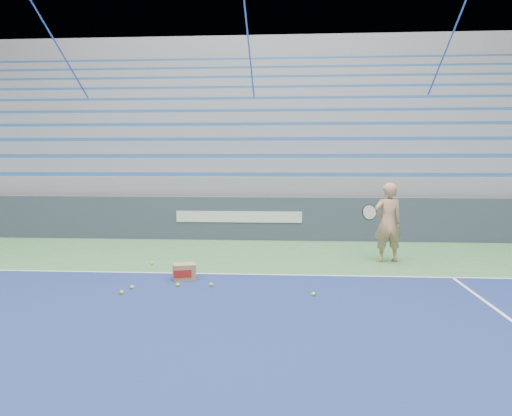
# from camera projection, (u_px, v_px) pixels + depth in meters

# --- Properties ---
(sponsor_barrier) EXTENTS (30.00, 0.32, 1.10)m
(sponsor_barrier) POSITION_uv_depth(u_px,v_px,m) (239.00, 218.00, 12.81)
(sponsor_barrier) COLOR #363F52
(sponsor_barrier) RESTS_ON ground
(bleachers) EXTENTS (31.00, 9.15, 7.30)m
(bleachers) POSITION_uv_depth(u_px,v_px,m) (255.00, 151.00, 18.32)
(bleachers) COLOR gray
(bleachers) RESTS_ON ground
(tennis_player) EXTENTS (0.93, 0.86, 1.59)m
(tennis_player) POSITION_uv_depth(u_px,v_px,m) (387.00, 222.00, 9.95)
(tennis_player) COLOR tan
(tennis_player) RESTS_ON ground
(ball_box) EXTENTS (0.44, 0.38, 0.28)m
(ball_box) POSITION_uv_depth(u_px,v_px,m) (184.00, 272.00, 8.47)
(ball_box) COLOR #A27C4E
(ball_box) RESTS_ON ground
(tennis_ball_0) EXTENTS (0.07, 0.07, 0.07)m
(tennis_ball_0) POSITION_uv_depth(u_px,v_px,m) (211.00, 285.00, 8.02)
(tennis_ball_0) COLOR #BFDB2C
(tennis_ball_0) RESTS_ON ground
(tennis_ball_1) EXTENTS (0.07, 0.07, 0.07)m
(tennis_ball_1) POSITION_uv_depth(u_px,v_px,m) (122.00, 293.00, 7.55)
(tennis_ball_1) COLOR #BFDB2C
(tennis_ball_1) RESTS_ON ground
(tennis_ball_2) EXTENTS (0.07, 0.07, 0.07)m
(tennis_ball_2) POSITION_uv_depth(u_px,v_px,m) (132.00, 287.00, 7.85)
(tennis_ball_2) COLOR #BFDB2C
(tennis_ball_2) RESTS_ON ground
(tennis_ball_3) EXTENTS (0.07, 0.07, 0.07)m
(tennis_ball_3) POSITION_uv_depth(u_px,v_px,m) (178.00, 285.00, 8.01)
(tennis_ball_3) COLOR #BFDB2C
(tennis_ball_3) RESTS_ON ground
(tennis_ball_4) EXTENTS (0.07, 0.07, 0.07)m
(tennis_ball_4) POSITION_uv_depth(u_px,v_px,m) (152.00, 263.00, 9.69)
(tennis_ball_4) COLOR #BFDB2C
(tennis_ball_4) RESTS_ON ground
(tennis_ball_5) EXTENTS (0.07, 0.07, 0.07)m
(tennis_ball_5) POSITION_uv_depth(u_px,v_px,m) (313.00, 294.00, 7.45)
(tennis_ball_5) COLOR #BFDB2C
(tennis_ball_5) RESTS_ON ground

